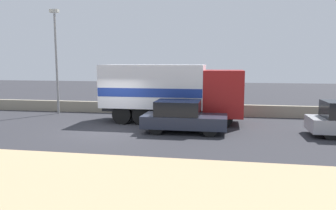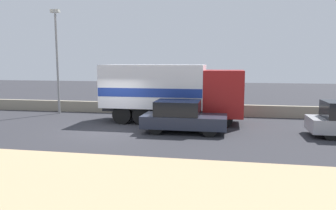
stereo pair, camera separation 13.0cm
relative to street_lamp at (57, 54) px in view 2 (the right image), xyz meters
name	(u,v)px [view 2 (the right image)]	position (x,y,z in m)	size (l,w,h in m)	color
ground_plane	(110,131)	(5.22, -4.56, -3.86)	(80.00, 80.00, 0.00)	#2D2D33
dirt_shoulder_foreground	(16,184)	(5.22, -11.81, -3.84)	(60.00, 6.22, 0.04)	tan
stone_wall_backdrop	(140,108)	(5.22, 0.98, -3.50)	(60.00, 0.35, 0.72)	gray
street_lamp	(57,54)	(0.00, 0.00, 0.00)	(0.56, 0.28, 6.63)	gray
box_truck	(169,90)	(7.64, -1.76, -2.03)	(7.71, 2.52, 3.19)	maroon
car_hatchback	(182,117)	(8.73, -4.27, -3.11)	(3.99, 1.81, 1.52)	#282D3D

